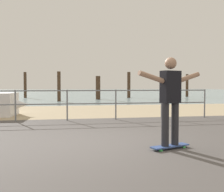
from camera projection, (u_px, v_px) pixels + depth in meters
ground_plane at (108, 155)px, 4.78m from camera, size 24.00×10.00×0.04m
beach_strip at (80, 111)px, 12.65m from camera, size 24.00×6.00×0.04m
sea_surface at (68, 93)px, 40.19m from camera, size 72.00×50.00×0.04m
railing_fence at (15, 101)px, 8.87m from camera, size 13.25×0.05×1.05m
skateboard at (170, 146)px, 5.18m from camera, size 0.82×0.45×0.08m
skateboarder at (170, 96)px, 5.14m from camera, size 1.39×0.56×1.65m
groyne_post_0 at (25, 85)px, 24.62m from camera, size 0.26×0.26×2.32m
groyne_post_1 at (59, 87)px, 19.56m from camera, size 0.24×0.24×2.14m
groyne_post_2 at (98, 88)px, 22.08m from camera, size 0.37×0.37×1.89m
groyne_post_3 at (129, 85)px, 24.70m from camera, size 0.29×0.29×2.33m
groyne_post_4 at (164, 85)px, 24.62m from camera, size 0.34×0.34×2.32m
groyne_post_5 at (187, 86)px, 26.84m from camera, size 0.26×0.26×2.21m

